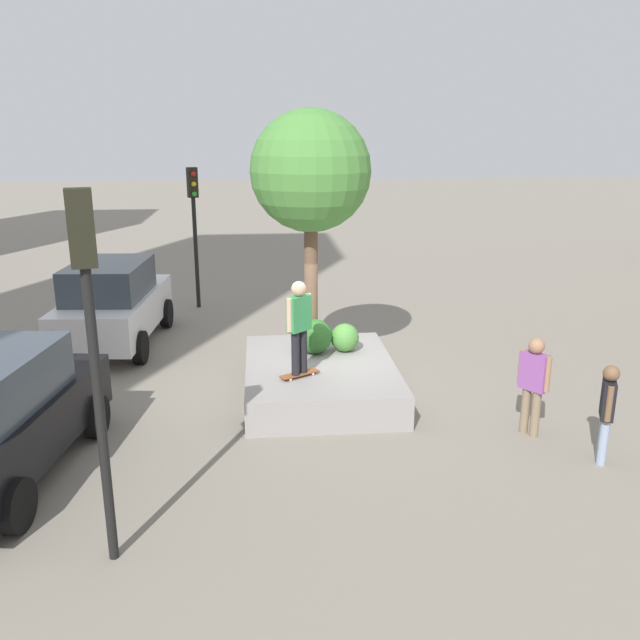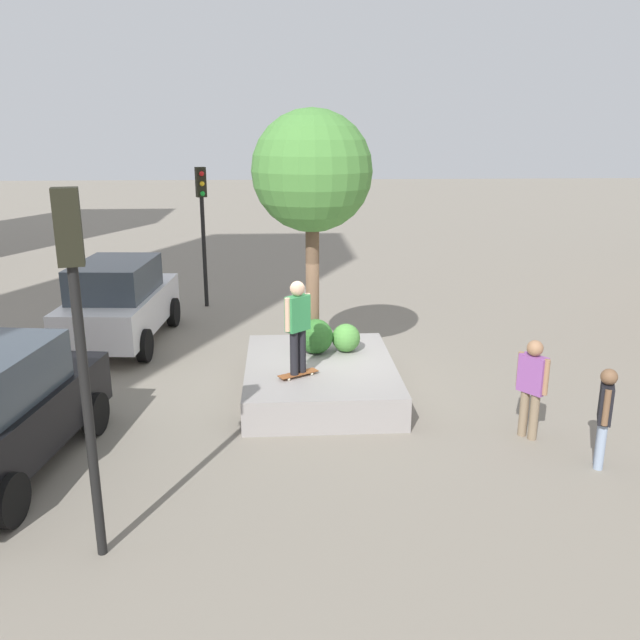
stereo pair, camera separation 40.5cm
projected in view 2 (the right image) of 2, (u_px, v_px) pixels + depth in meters
ground_plane at (330, 385)px, 13.75m from camera, size 120.00×120.00×0.00m
planter_ledge at (320, 378)px, 13.26m from camera, size 3.89×2.97×0.64m
plaza_tree at (312, 173)px, 13.02m from camera, size 2.42×2.42×4.93m
boxwood_shrub at (316, 336)px, 13.68m from camera, size 0.73×0.73×0.73m
hedge_clump at (346, 338)px, 13.79m from camera, size 0.60×0.60×0.60m
skateboard at (298, 374)px, 12.44m from camera, size 0.59×0.80×0.07m
skateboarder at (298, 321)px, 12.15m from camera, size 0.47×0.49×1.78m
police_car at (119, 302)px, 16.21m from camera, size 4.64×2.39×2.10m
traffic_light_corner at (202, 212)px, 19.16m from camera, size 0.37×0.34×4.12m
traffic_light_median at (78, 317)px, 7.44m from camera, size 0.37×0.33×4.54m
bystander_watching at (605, 411)px, 10.17m from camera, size 0.52×0.35×1.64m
pedestrian_crossing at (532, 382)px, 11.14m from camera, size 0.50×0.44×1.76m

